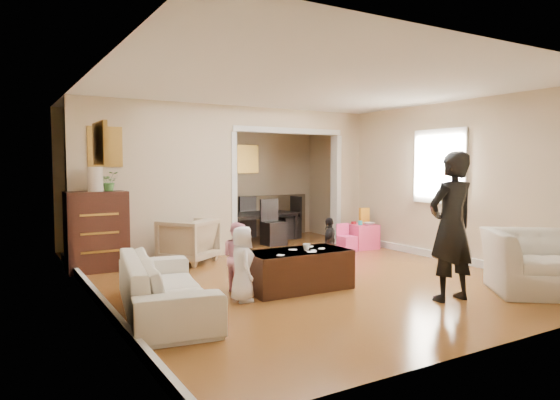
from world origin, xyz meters
TOP-DOWN VIEW (x-y plane):
  - floor at (0.00, 0.00)m, footprint 7.00×7.00m
  - partition_left at (-1.38, 1.80)m, footprint 2.75×0.18m
  - partition_right at (2.48, 1.80)m, footprint 0.55×0.18m
  - partition_header at (1.10, 1.80)m, footprint 2.22×0.18m
  - window_pane at (2.73, -0.40)m, footprint 0.03×0.95m
  - framed_art_partition at (-2.20, 1.70)m, footprint 0.45×0.03m
  - framed_art_sofa_wall at (-2.71, -0.60)m, footprint 0.03×0.55m
  - framed_art_alcove at (1.10, 3.44)m, footprint 0.45×0.03m
  - sofa at (-2.18, -1.10)m, footprint 1.15×2.18m
  - armchair_back at (-1.00, 1.43)m, footprint 1.08×1.08m
  - armchair_front at (2.06, -2.59)m, footprint 1.55×1.52m
  - dresser at (-2.39, 1.51)m, footprint 0.86×0.48m
  - table_lamp at (-2.39, 1.51)m, footprint 0.22×0.22m
  - potted_plant at (-2.19, 1.51)m, footprint 0.26×0.23m
  - coffee_table at (-0.42, -0.94)m, footprint 1.33×0.70m
  - coffee_cup at (-0.32, -0.99)m, footprint 0.09×0.09m
  - play_table at (2.31, 1.04)m, footprint 0.52×0.52m
  - cereal_box at (2.43, 1.14)m, footprint 0.21×0.09m
  - cyan_cup at (2.21, 0.99)m, footprint 0.08×0.08m
  - toy_block at (2.19, 1.16)m, footprint 0.09×0.08m
  - play_bowl at (2.36, 0.92)m, footprint 0.22×0.22m
  - dining_table at (1.06, 2.89)m, footprint 1.76×1.14m
  - adult_person at (0.83, -2.28)m, footprint 0.66×0.46m
  - child_kneel_a at (-1.27, -1.09)m, footprint 0.36×0.47m
  - child_kneel_b at (-1.12, -0.64)m, footprint 0.44×0.50m
  - child_toddler at (0.63, -0.19)m, footprint 0.48×0.44m
  - craft_papers at (-0.33, -0.98)m, footprint 0.82×0.47m

SIDE VIEW (x-z plane):
  - floor at x=0.00m, z-range 0.00..0.00m
  - play_table at x=2.31m, z-range 0.00..0.46m
  - coffee_table at x=-0.42m, z-range 0.00..0.49m
  - dining_table at x=1.06m, z-range 0.00..0.58m
  - sofa at x=-2.18m, z-range 0.00..0.61m
  - armchair_back at x=-1.00m, z-range 0.00..0.71m
  - armchair_front at x=2.06m, z-range 0.00..0.76m
  - child_toddler at x=0.63m, z-range 0.00..0.79m
  - child_kneel_b at x=-1.12m, z-range 0.00..0.87m
  - child_kneel_a at x=-1.27m, z-range 0.00..0.87m
  - play_bowl at x=2.36m, z-range 0.46..0.50m
  - toy_block at x=2.19m, z-range 0.46..0.51m
  - craft_papers at x=-0.33m, z-range 0.49..0.50m
  - cyan_cup at x=2.21m, z-range 0.46..0.54m
  - coffee_cup at x=-0.32m, z-range 0.49..0.58m
  - dresser at x=-2.39m, z-range 0.00..1.18m
  - cereal_box at x=2.43m, z-range 0.46..0.76m
  - adult_person at x=0.83m, z-range 0.00..1.73m
  - partition_left at x=-1.38m, z-range 0.00..2.60m
  - partition_right at x=2.48m, z-range 0.00..2.60m
  - potted_plant at x=-2.19m, z-range 1.18..1.47m
  - table_lamp at x=-2.39m, z-range 1.18..1.54m
  - window_pane at x=2.73m, z-range 1.00..2.10m
  - framed_art_alcove at x=1.10m, z-range 1.42..1.98m
  - framed_art_sofa_wall at x=-2.71m, z-range 1.60..2.00m
  - framed_art_partition at x=-2.20m, z-range 1.58..2.12m
  - partition_header at x=1.10m, z-range 2.25..2.60m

